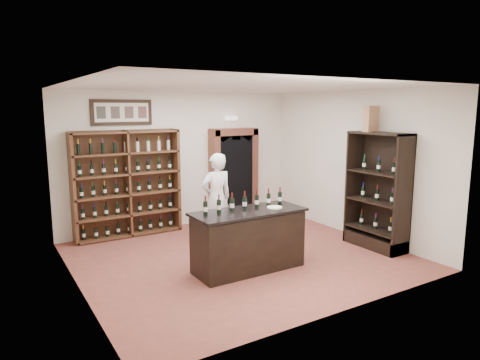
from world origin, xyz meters
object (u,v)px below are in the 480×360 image
Objects in this scene: tasting_counter at (248,241)px; wine_crate at (371,119)px; wine_shelf at (127,184)px; side_cabinet at (378,208)px; shopkeeper at (217,198)px; counter_bottle_0 at (205,208)px.

wine_crate is at bearing -1.61° from tasting_counter.
side_cabinet is at bearing -40.21° from wine_shelf.
shopkeeper is (-2.47, 1.87, 0.14)m from side_cabinet.
wine_crate reaches higher than tasting_counter.
tasting_counter is 0.85× the size of side_cabinet.
side_cabinet is (3.44, -0.42, -0.35)m from counter_bottle_0.
counter_bottle_0 is at bearing -82.31° from wine_shelf.
tasting_counter is 0.95m from counter_bottle_0.
counter_bottle_0 reaches higher than tasting_counter.
tasting_counter is 2.75m from side_cabinet.
shopkeeper is at bearing 55.97° from counter_bottle_0.
side_cabinet is 1.24× the size of shopkeeper.
wine_shelf is at bearing 110.56° from tasting_counter.
side_cabinet is at bearing -6.94° from counter_bottle_0.
wine_shelf is at bearing -45.97° from shopkeeper.
side_cabinet reaches higher than counter_bottle_0.
wine_shelf and side_cabinet have the same top height.
wine_shelf is 1.94m from shopkeeper.
wine_shelf is 2.84m from counter_bottle_0.
side_cabinet is (3.82, -3.23, -0.35)m from wine_shelf.
shopkeeper is 3.71× the size of wine_crate.
tasting_counter is at bearing -9.40° from counter_bottle_0.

